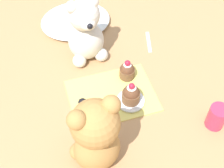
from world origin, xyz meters
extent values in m
plane|color=tan|center=(0.00, 0.00, 0.00)|extent=(4.00, 4.00, 0.00)
cube|color=#E0D166|center=(0.00, 0.00, 0.00)|extent=(0.25, 0.19, 0.01)
ellipsoid|color=white|center=(-0.03, 0.36, 0.02)|extent=(0.25, 0.22, 0.03)
ellipsoid|color=silver|center=(-0.03, 0.19, 0.06)|extent=(0.12, 0.11, 0.13)
sphere|color=silver|center=(-0.03, 0.19, 0.17)|extent=(0.10, 0.10, 0.10)
ellipsoid|color=silver|center=(-0.03, 0.15, 0.16)|extent=(0.05, 0.04, 0.04)
sphere|color=black|center=(-0.02, 0.13, 0.17)|extent=(0.02, 0.02, 0.02)
sphere|color=silver|center=(-0.06, 0.18, 0.20)|extent=(0.04, 0.04, 0.04)
sphere|color=silver|center=(0.00, 0.19, 0.20)|extent=(0.04, 0.04, 0.04)
sphere|color=silver|center=(-0.06, 0.15, 0.02)|extent=(0.04, 0.04, 0.04)
sphere|color=silver|center=(0.01, 0.15, 0.02)|extent=(0.04, 0.04, 0.04)
ellipsoid|color=#B78447|center=(-0.09, -0.19, 0.07)|extent=(0.13, 0.12, 0.13)
sphere|color=#B78447|center=(-0.09, -0.19, 0.18)|extent=(0.11, 0.11, 0.11)
ellipsoid|color=#B78447|center=(-0.10, -0.14, 0.17)|extent=(0.06, 0.06, 0.04)
sphere|color=black|center=(-0.11, -0.12, 0.18)|extent=(0.02, 0.02, 0.02)
sphere|color=#B78447|center=(-0.06, -0.18, 0.22)|extent=(0.04, 0.04, 0.04)
sphere|color=#B78447|center=(-0.13, -0.19, 0.22)|extent=(0.04, 0.04, 0.04)
sphere|color=#B78447|center=(-0.07, -0.14, 0.02)|extent=(0.04, 0.04, 0.04)
sphere|color=#B78447|center=(-0.14, -0.16, 0.02)|extent=(0.04, 0.04, 0.04)
cylinder|color=brown|center=(0.07, 0.06, 0.02)|extent=(0.05, 0.05, 0.03)
sphere|color=brown|center=(0.07, 0.06, 0.04)|extent=(0.04, 0.04, 0.04)
cylinder|color=white|center=(0.07, 0.06, 0.06)|extent=(0.02, 0.02, 0.00)
sphere|color=red|center=(0.07, 0.06, 0.06)|extent=(0.02, 0.02, 0.02)
cylinder|color=silver|center=(0.04, -0.04, 0.01)|extent=(0.08, 0.08, 0.01)
cylinder|color=brown|center=(0.04, -0.04, 0.03)|extent=(0.05, 0.05, 0.04)
sphere|color=brown|center=(0.04, -0.04, 0.05)|extent=(0.05, 0.05, 0.05)
cylinder|color=white|center=(0.04, -0.04, 0.07)|extent=(0.03, 0.03, 0.00)
sphere|color=red|center=(0.04, -0.04, 0.08)|extent=(0.02, 0.02, 0.02)
cylinder|color=#DB3356|center=(0.24, -0.18, 0.04)|extent=(0.05, 0.05, 0.07)
cube|color=silver|center=(0.19, 0.19, 0.00)|extent=(0.04, 0.10, 0.01)
camera|label=1|loc=(-0.16, -0.54, 0.74)|focal=50.00mm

